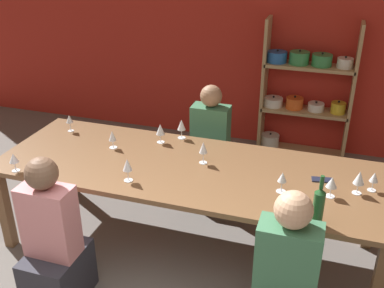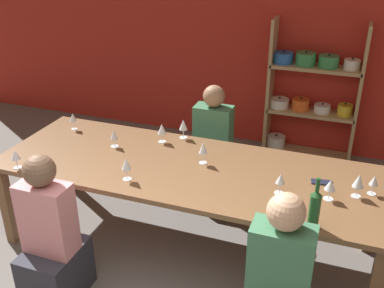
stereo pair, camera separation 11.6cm
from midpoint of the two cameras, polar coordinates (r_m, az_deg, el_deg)
name	(u,v)px [view 2 (the right image)]	position (r m, az deg, el deg)	size (l,w,h in m)	color
wall_back_red	(249,33)	(5.42, 7.94, 13.79)	(8.80, 0.06, 2.70)	red
shelf_unit	(309,97)	(5.30, 15.22, 5.75)	(1.01, 0.30, 1.58)	tan
dining_table	(188,174)	(3.56, 0.38, -3.82)	(3.05, 1.08, 0.77)	brown
wine_bottle_green	(315,208)	(2.90, 16.42, -7.84)	(0.07, 0.07, 0.35)	#1E4C23
wine_glass_red_a	(280,180)	(3.20, 12.20, -4.47)	(0.07, 0.07, 0.16)	white
wine_glass_red_b	(374,181)	(3.40, 23.03, -4.40)	(0.06, 0.06, 0.15)	white
wine_glass_white_a	(183,125)	(3.95, -0.27, 2.38)	(0.07, 0.07, 0.18)	white
wine_glass_white_b	(15,156)	(3.70, -20.69, -1.40)	(0.07, 0.07, 0.15)	white
wine_glass_empty_a	(73,118)	(4.25, -14.13, 3.25)	(0.06, 0.06, 0.16)	white
wine_glass_white_c	(162,130)	(3.88, -2.99, 1.84)	(0.08, 0.08, 0.17)	white
wine_glass_red_c	(126,164)	(3.32, -7.37, -2.58)	(0.07, 0.07, 0.18)	white
wine_glass_white_d	(114,135)	(3.84, -9.04, 1.11)	(0.07, 0.07, 0.16)	white
wine_glass_white_e	(359,181)	(3.32, 21.36, -4.46)	(0.08, 0.08, 0.18)	white
wine_glass_red_d	(203,148)	(3.52, 2.37, -0.57)	(0.07, 0.07, 0.19)	white
wine_glass_white_f	(330,186)	(3.23, 18.15, -5.05)	(0.08, 0.08, 0.15)	white
cell_phone	(322,182)	(3.46, 17.07, -4.66)	(0.16, 0.09, 0.01)	#1E2338
person_far_a	(213,158)	(4.38, 3.39, -1.73)	(0.35, 0.44, 1.17)	#2D2D38
person_near_b	(52,247)	(3.38, -16.36, -12.40)	(0.36, 0.45, 1.16)	#2D2D38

